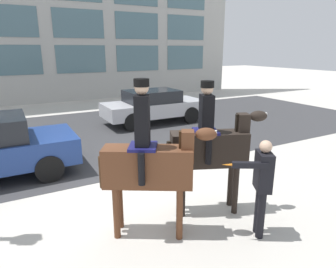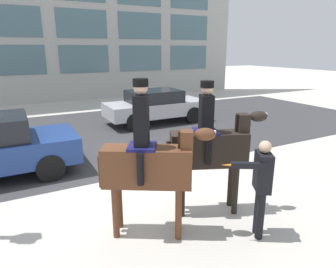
{
  "view_description": "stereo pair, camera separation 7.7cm",
  "coord_description": "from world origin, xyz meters",
  "px_view_note": "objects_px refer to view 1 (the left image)",
  "views": [
    {
      "loc": [
        -2.46,
        -6.04,
        3.07
      ],
      "look_at": [
        0.24,
        -1.09,
        1.47
      ],
      "focal_mm": 32.0,
      "sensor_mm": 36.0,
      "label": 1
    },
    {
      "loc": [
        -2.39,
        -6.08,
        3.07
      ],
      "look_at": [
        0.24,
        -1.09,
        1.47
      ],
      "focal_mm": 32.0,
      "sensor_mm": 36.0,
      "label": 2
    }
  ],
  "objects_px": {
    "mounted_horse_lead": "(150,161)",
    "street_car_far_lane": "(154,106)",
    "pedestrian_bystander": "(262,181)",
    "mounted_horse_companion": "(211,145)"
  },
  "relations": [
    {
      "from": "mounted_horse_lead",
      "to": "pedestrian_bystander",
      "type": "distance_m",
      "value": 1.86
    },
    {
      "from": "mounted_horse_lead",
      "to": "street_car_far_lane",
      "type": "xyz_separation_m",
      "value": [
        3.58,
        7.24,
        -0.56
      ]
    },
    {
      "from": "pedestrian_bystander",
      "to": "mounted_horse_lead",
      "type": "bearing_deg",
      "value": -0.28
    },
    {
      "from": "mounted_horse_companion",
      "to": "mounted_horse_lead",
      "type": "bearing_deg",
      "value": -151.56
    },
    {
      "from": "mounted_horse_lead",
      "to": "street_car_far_lane",
      "type": "relative_size",
      "value": 0.61
    },
    {
      "from": "mounted_horse_lead",
      "to": "mounted_horse_companion",
      "type": "distance_m",
      "value": 1.33
    },
    {
      "from": "mounted_horse_companion",
      "to": "pedestrian_bystander",
      "type": "xyz_separation_m",
      "value": [
        0.25,
        -1.07,
        -0.35
      ]
    },
    {
      "from": "mounted_horse_companion",
      "to": "street_car_far_lane",
      "type": "xyz_separation_m",
      "value": [
        2.25,
        7.1,
        -0.59
      ]
    },
    {
      "from": "mounted_horse_lead",
      "to": "street_car_far_lane",
      "type": "bearing_deg",
      "value": 94.03
    },
    {
      "from": "pedestrian_bystander",
      "to": "mounted_horse_companion",
      "type": "bearing_deg",
      "value": -46.53
    }
  ]
}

